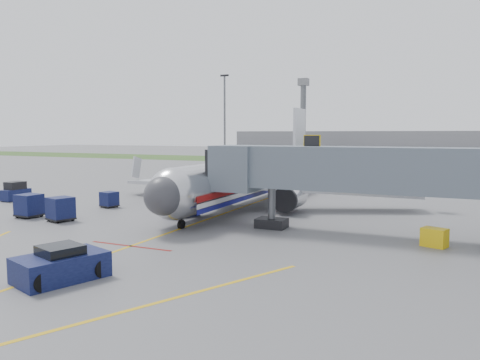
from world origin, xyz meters
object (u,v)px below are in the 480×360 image
at_px(pushback_tug, 61,265).
at_px(airliner, 251,178).
at_px(belt_loader, 182,212).
at_px(ramp_worker, 178,191).
at_px(baggage_tug, 16,192).

bearing_deg(pushback_tug, airliner, 92.58).
bearing_deg(belt_loader, airliner, 74.67).
bearing_deg(belt_loader, pushback_tug, -77.84).
xyz_separation_m(belt_loader, ramp_worker, (-5.83, 8.67, 0.50)).
height_order(pushback_tug, baggage_tug, baggage_tug).
bearing_deg(baggage_tug, ramp_worker, 26.18).
bearing_deg(baggage_tug, airliner, 18.56).
height_order(pushback_tug, ramp_worker, ramp_worker).
xyz_separation_m(airliner, belt_loader, (-2.49, -9.09, -2.20)).
distance_m(airliner, belt_loader, 9.67).
xyz_separation_m(baggage_tug, belt_loader, (21.07, -1.18, -0.42)).
distance_m(airliner, ramp_worker, 8.50).
relative_size(belt_loader, ramp_worker, 2.01).
height_order(airliner, ramp_worker, airliner).
xyz_separation_m(baggage_tug, ramp_worker, (15.24, 7.49, 0.08)).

